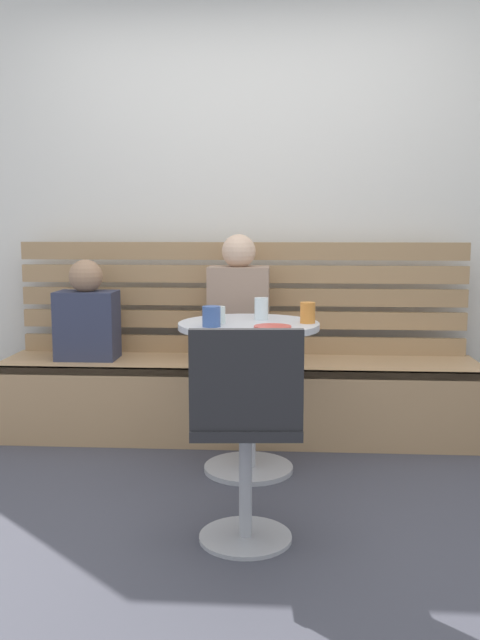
# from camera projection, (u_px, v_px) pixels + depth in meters

# --- Properties ---
(ground) EXTENTS (8.00, 8.00, 0.00)m
(ground) POSITION_uv_depth(u_px,v_px,m) (219.00, 526.00, 2.78)
(ground) COLOR #42424C
(back_wall) EXTENTS (5.20, 0.10, 2.90)m
(back_wall) POSITION_uv_depth(u_px,v_px,m) (243.00, 184.00, 4.20)
(back_wall) COLOR silver
(back_wall) RESTS_ON ground
(booth_bench) EXTENTS (2.70, 0.52, 0.44)m
(booth_bench) POSITION_uv_depth(u_px,v_px,m) (239.00, 398.00, 3.93)
(booth_bench) COLOR tan
(booth_bench) RESTS_ON ground
(booth_backrest) EXTENTS (2.65, 0.04, 0.66)m
(booth_backrest) POSITION_uv_depth(u_px,v_px,m) (241.00, 297.00, 4.09)
(booth_backrest) COLOR #A68157
(booth_backrest) RESTS_ON booth_bench
(cafe_table) EXTENTS (0.68, 0.68, 0.74)m
(cafe_table) POSITION_uv_depth(u_px,v_px,m) (249.00, 368.00, 3.33)
(cafe_table) COLOR #ADADB2
(cafe_table) RESTS_ON ground
(white_chair) EXTENTS (0.43, 0.43, 0.85)m
(white_chair) POSITION_uv_depth(u_px,v_px,m) (246.00, 428.00, 2.54)
(white_chair) COLOR #ADADB2
(white_chair) RESTS_ON ground
(person_adult) EXTENTS (0.34, 0.22, 0.71)m
(person_adult) POSITION_uv_depth(u_px,v_px,m) (239.00, 305.00, 3.87)
(person_adult) COLOR #9E7F6B
(person_adult) RESTS_ON booth_bench
(person_child_left) EXTENTS (0.34, 0.22, 0.57)m
(person_child_left) POSITION_uv_depth(u_px,v_px,m) (87.00, 316.00, 3.93)
(person_child_left) COLOR #333851
(person_child_left) RESTS_ON booth_bench
(cup_water_clear) EXTENTS (0.07, 0.07, 0.11)m
(cup_water_clear) POSITION_uv_depth(u_px,v_px,m) (261.00, 309.00, 3.40)
(cup_water_clear) COLOR white
(cup_water_clear) RESTS_ON cafe_table
(cup_glass_short) EXTENTS (0.08, 0.08, 0.08)m
(cup_glass_short) POSITION_uv_depth(u_px,v_px,m) (217.00, 315.00, 3.28)
(cup_glass_short) COLOR silver
(cup_glass_short) RESTS_ON cafe_table
(cup_mug_blue) EXTENTS (0.08, 0.08, 0.09)m
(cup_mug_blue) POSITION_uv_depth(u_px,v_px,m) (211.00, 316.00, 3.17)
(cup_mug_blue) COLOR #3D5B9E
(cup_mug_blue) RESTS_ON cafe_table
(cup_tumbler_orange) EXTENTS (0.07, 0.07, 0.10)m
(cup_tumbler_orange) POSITION_uv_depth(u_px,v_px,m) (308.00, 313.00, 3.28)
(cup_tumbler_orange) COLOR orange
(cup_tumbler_orange) RESTS_ON cafe_table
(plate_small) EXTENTS (0.17, 0.17, 0.01)m
(plate_small) POSITION_uv_depth(u_px,v_px,m) (273.00, 327.00, 3.12)
(plate_small) COLOR #DB4C42
(plate_small) RESTS_ON cafe_table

